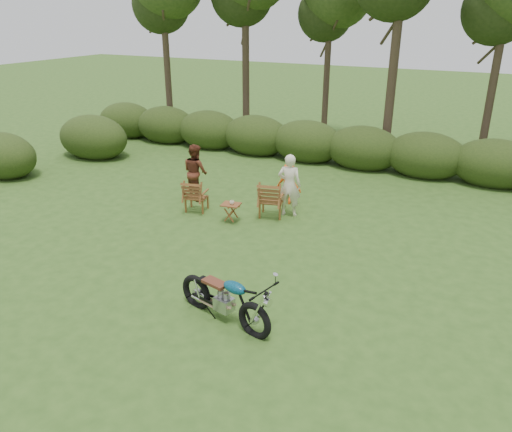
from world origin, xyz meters
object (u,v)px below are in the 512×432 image
at_px(lawn_chair_right, 271,216).
at_px(lawn_chair_left, 197,210).
at_px(adult_a, 289,215).
at_px(motorcycle, 224,319).
at_px(side_table, 231,213).
at_px(child, 288,203).
at_px(cup, 232,202).
at_px(adult_b, 197,198).

height_order(lawn_chair_right, lawn_chair_left, lawn_chair_right).
bearing_deg(adult_a, lawn_chair_right, 24.43).
xyz_separation_m(motorcycle, side_table, (-1.96, 3.76, 0.24)).
xyz_separation_m(lawn_chair_left, child, (1.94, 1.57, 0.00)).
xyz_separation_m(motorcycle, child, (-1.21, 5.60, 0.00)).
xyz_separation_m(side_table, cup, (0.03, -0.01, 0.28)).
bearing_deg(side_table, lawn_chair_right, 47.25).
distance_m(lawn_chair_right, adult_a, 0.45).
height_order(motorcycle, child, child).
xyz_separation_m(side_table, child, (0.76, 1.83, -0.24)).
xyz_separation_m(cup, child, (0.73, 1.84, -0.52)).
relative_size(lawn_chair_right, child, 0.86).
xyz_separation_m(adult_a, adult_b, (-2.81, 0.00, 0.00)).
bearing_deg(lawn_chair_left, lawn_chair_right, -176.47).
relative_size(adult_a, child, 1.46).
distance_m(adult_a, adult_b, 2.81).
distance_m(lawn_chair_left, cup, 1.35).
height_order(cup, adult_b, adult_b).
distance_m(lawn_chair_left, adult_b, 0.95).
relative_size(motorcycle, cup, 16.67).
height_order(motorcycle, lawn_chair_left, motorcycle).
bearing_deg(side_table, adult_b, 148.25).
bearing_deg(adult_b, motorcycle, 151.17).
bearing_deg(lawn_chair_left, child, -152.94).
bearing_deg(adult_b, adult_a, -156.11).
distance_m(motorcycle, lawn_chair_right, 4.72).
xyz_separation_m(cup, adult_b, (-1.73, 1.06, -0.52)).
bearing_deg(side_table, lawn_chair_left, 167.58).
bearing_deg(adult_a, child, -76.14).
distance_m(lawn_chair_right, adult_b, 2.45).
bearing_deg(adult_a, adult_b, -10.33).
relative_size(adult_b, child, 1.39).
relative_size(lawn_chair_left, adult_b, 0.56).
bearing_deg(child, lawn_chair_left, 42.19).
bearing_deg(lawn_chair_right, cup, 34.88).
xyz_separation_m(lawn_chair_right, cup, (-0.70, -0.80, 0.52)).
distance_m(lawn_chair_left, child, 2.49).
distance_m(cup, adult_b, 2.10).
bearing_deg(adult_b, side_table, 172.14).
distance_m(adult_a, child, 0.86).
relative_size(side_table, child, 0.43).
distance_m(cup, adult_a, 1.60).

